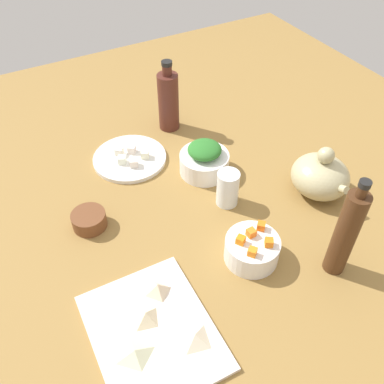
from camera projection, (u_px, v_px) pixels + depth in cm
name	position (u px, v px, depth cm)	size (l,w,h in cm)	color
tabletop	(192.00, 210.00, 110.58)	(190.00, 190.00, 3.00)	olive
cutting_board	(152.00, 332.00, 83.79)	(28.94, 23.18, 1.00)	silver
plate_tofu	(130.00, 158.00, 122.53)	(21.14, 21.14, 1.20)	white
bowl_greens	(204.00, 163.00, 117.27)	(13.73, 13.73, 5.91)	white
bowl_carrots	(252.00, 249.00, 95.56)	(12.44, 12.44, 5.88)	white
bowl_small_side	(89.00, 220.00, 103.28)	(8.44, 8.44, 4.02)	brown
teapot	(320.00, 176.00, 109.72)	(17.04, 14.75, 14.41)	tan
bottle_0	(168.00, 101.00, 128.14)	(6.33, 6.33, 22.43)	#50241C
bottle_1	(346.00, 233.00, 87.53)	(4.76, 4.76, 26.34)	#482A16
drinking_glass_0	(228.00, 188.00, 107.16)	(5.74, 5.74, 9.81)	white
carrot_cube_0	(251.00, 233.00, 94.08)	(1.80, 1.80, 1.80)	orange
carrot_cube_1	(269.00, 242.00, 92.11)	(1.80, 1.80, 1.80)	orange
carrot_cube_2	(252.00, 252.00, 90.26)	(1.80, 1.80, 1.80)	orange
carrot_cube_3	(261.00, 226.00, 95.55)	(1.80, 1.80, 1.80)	orange
carrot_cube_4	(241.00, 240.00, 92.61)	(1.80, 1.80, 1.80)	orange
chopped_greens_mound	(205.00, 150.00, 113.93)	(9.27, 9.19, 3.70)	#2B7329
tofu_cube_0	(132.00, 149.00, 122.83)	(2.20, 2.20, 2.20)	white
tofu_cube_1	(119.00, 151.00, 122.08)	(2.20, 2.20, 2.20)	white
tofu_cube_2	(134.00, 163.00, 118.40)	(2.20, 2.20, 2.20)	silver
tofu_cube_3	(145.00, 154.00, 121.15)	(2.20, 2.20, 2.20)	white
tofu_cube_4	(122.00, 160.00, 119.36)	(2.20, 2.20, 2.20)	white
dumpling_0	(158.00, 288.00, 88.87)	(4.20, 4.07, 2.73)	beige
dumpling_1	(195.00, 337.00, 81.28)	(5.15, 5.12, 2.28)	beige
dumpling_2	(135.00, 353.00, 79.11)	(5.75, 5.02, 2.07)	beige
dumpling_3	(146.00, 316.00, 84.27)	(4.61, 4.21, 2.65)	beige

